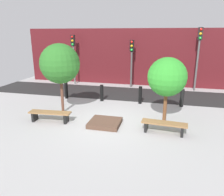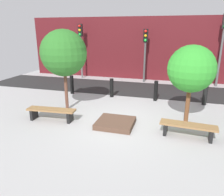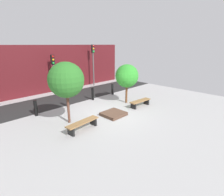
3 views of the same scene
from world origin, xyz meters
name	(u,v)px [view 2 (image 2 of 3)]	position (x,y,z in m)	size (l,w,h in m)	color
ground_plane	(117,122)	(0.00, 0.00, 0.00)	(18.00, 18.00, 0.00)	#A5A5A5
road_strip	(139,89)	(0.00, 4.77, 0.01)	(18.00, 3.13, 0.01)	#242424
building_facade	(147,49)	(0.00, 7.61, 2.00)	(16.20, 0.50, 3.99)	#511419
bench_left	(51,112)	(-2.37, -0.47, 0.32)	(1.81, 0.56, 0.44)	black
bench_right	(188,128)	(2.37, -0.47, 0.31)	(1.72, 0.56, 0.43)	black
planter_bed	(115,123)	(0.00, -0.27, 0.09)	(1.26, 1.18, 0.18)	brown
tree_behind_left_bench	(64,53)	(-2.37, 0.75, 2.32)	(1.81, 1.81, 3.23)	brown
tree_behind_right_bench	(191,69)	(2.37, 0.75, 1.93)	(1.60, 1.60, 2.74)	brown
bollard_far_left	(72,85)	(-3.21, 2.96, 0.47)	(0.19, 0.19, 0.95)	black
bollard_left	(112,88)	(-1.07, 2.96, 0.46)	(0.19, 0.19, 0.92)	black
bollard_center	(156,91)	(1.07, 2.96, 0.47)	(0.18, 0.18, 0.95)	black
bollard_right	(205,95)	(3.21, 2.96, 0.46)	(0.20, 0.20, 0.92)	black
traffic_light_west	(81,41)	(-4.25, 6.62, 2.45)	(0.28, 0.27, 3.54)	#606060
traffic_light_mid_west	(145,46)	(0.00, 6.62, 2.25)	(0.28, 0.27, 3.23)	#4C4C4C
traffic_light_mid_east	(223,38)	(4.25, 6.62, 2.75)	(0.28, 0.27, 4.01)	#565656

